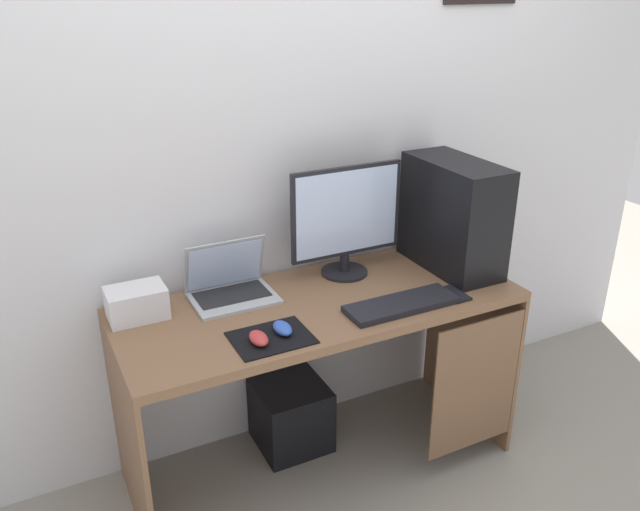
{
  "coord_description": "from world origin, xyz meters",
  "views": [
    {
      "loc": [
        -0.95,
        -1.88,
        1.84
      ],
      "look_at": [
        0.0,
        0.0,
        0.93
      ],
      "focal_mm": 36.19,
      "sensor_mm": 36.0,
      "label": 1
    }
  ],
  "objects_px": {
    "keyboard": "(401,304)",
    "mouse_left": "(283,328)",
    "projector": "(137,303)",
    "mouse_right": "(259,338)",
    "cell_phone": "(454,294)",
    "monitor": "(346,220)",
    "pc_tower": "(453,215)",
    "laptop": "(231,286)",
    "subwoofer": "(291,415)"
  },
  "relations": [
    {
      "from": "laptop",
      "to": "projector",
      "type": "relative_size",
      "value": 1.52
    },
    {
      "from": "pc_tower",
      "to": "mouse_right",
      "type": "bearing_deg",
      "value": -166.39
    },
    {
      "from": "monitor",
      "to": "subwoofer",
      "type": "xyz_separation_m",
      "value": [
        -0.25,
        0.0,
        -0.84
      ]
    },
    {
      "from": "mouse_left",
      "to": "cell_phone",
      "type": "height_order",
      "value": "mouse_left"
    },
    {
      "from": "laptop",
      "to": "cell_phone",
      "type": "bearing_deg",
      "value": -26.08
    },
    {
      "from": "monitor",
      "to": "mouse_left",
      "type": "xyz_separation_m",
      "value": [
        -0.42,
        -0.32,
        -0.21
      ]
    },
    {
      "from": "mouse_right",
      "to": "subwoofer",
      "type": "bearing_deg",
      "value": 53.37
    },
    {
      "from": "keyboard",
      "to": "mouse_left",
      "type": "xyz_separation_m",
      "value": [
        -0.46,
        0.02,
        0.01
      ]
    },
    {
      "from": "pc_tower",
      "to": "keyboard",
      "type": "bearing_deg",
      "value": -149.77
    },
    {
      "from": "laptop",
      "to": "projector",
      "type": "xyz_separation_m",
      "value": [
        -0.34,
        -0.0,
        0.01
      ]
    },
    {
      "from": "monitor",
      "to": "keyboard",
      "type": "height_order",
      "value": "monitor"
    },
    {
      "from": "pc_tower",
      "to": "projector",
      "type": "bearing_deg",
      "value": 173.76
    },
    {
      "from": "monitor",
      "to": "laptop",
      "type": "height_order",
      "value": "monitor"
    },
    {
      "from": "projector",
      "to": "subwoofer",
      "type": "xyz_separation_m",
      "value": [
        0.57,
        -0.01,
        -0.66
      ]
    },
    {
      "from": "mouse_left",
      "to": "cell_phone",
      "type": "distance_m",
      "value": 0.69
    },
    {
      "from": "cell_phone",
      "to": "subwoofer",
      "type": "distance_m",
      "value": 0.88
    },
    {
      "from": "projector",
      "to": "subwoofer",
      "type": "height_order",
      "value": "projector"
    },
    {
      "from": "projector",
      "to": "mouse_right",
      "type": "distance_m",
      "value": 0.48
    },
    {
      "from": "laptop",
      "to": "subwoofer",
      "type": "bearing_deg",
      "value": -3.31
    },
    {
      "from": "pc_tower",
      "to": "cell_phone",
      "type": "relative_size",
      "value": 3.5
    },
    {
      "from": "keyboard",
      "to": "subwoofer",
      "type": "distance_m",
      "value": 0.77
    },
    {
      "from": "monitor",
      "to": "cell_phone",
      "type": "bearing_deg",
      "value": -52.03
    },
    {
      "from": "mouse_right",
      "to": "monitor",
      "type": "bearing_deg",
      "value": 34.19
    },
    {
      "from": "laptop",
      "to": "keyboard",
      "type": "distance_m",
      "value": 0.63
    },
    {
      "from": "keyboard",
      "to": "cell_phone",
      "type": "distance_m",
      "value": 0.23
    },
    {
      "from": "projector",
      "to": "mouse_left",
      "type": "relative_size",
      "value": 2.08
    },
    {
      "from": "mouse_left",
      "to": "mouse_right",
      "type": "height_order",
      "value": "same"
    },
    {
      "from": "subwoofer",
      "to": "keyboard",
      "type": "bearing_deg",
      "value": -49.93
    },
    {
      "from": "projector",
      "to": "mouse_left",
      "type": "xyz_separation_m",
      "value": [
        0.4,
        -0.34,
        -0.03
      ]
    },
    {
      "from": "laptop",
      "to": "mouse_right",
      "type": "bearing_deg",
      "value": -95.42
    },
    {
      "from": "pc_tower",
      "to": "mouse_right",
      "type": "height_order",
      "value": "pc_tower"
    },
    {
      "from": "mouse_right",
      "to": "mouse_left",
      "type": "bearing_deg",
      "value": 14.74
    },
    {
      "from": "cell_phone",
      "to": "subwoofer",
      "type": "bearing_deg",
      "value": 145.9
    },
    {
      "from": "pc_tower",
      "to": "mouse_left",
      "type": "xyz_separation_m",
      "value": [
        -0.83,
        -0.2,
        -0.2
      ]
    },
    {
      "from": "monitor",
      "to": "subwoofer",
      "type": "bearing_deg",
      "value": 178.97
    },
    {
      "from": "mouse_left",
      "to": "subwoofer",
      "type": "relative_size",
      "value": 0.34
    },
    {
      "from": "cell_phone",
      "to": "laptop",
      "type": "bearing_deg",
      "value": 153.92
    },
    {
      "from": "mouse_right",
      "to": "cell_phone",
      "type": "relative_size",
      "value": 0.74
    },
    {
      "from": "monitor",
      "to": "pc_tower",
      "type": "bearing_deg",
      "value": -16.14
    },
    {
      "from": "laptop",
      "to": "monitor",
      "type": "bearing_deg",
      "value": -2.12
    },
    {
      "from": "keyboard",
      "to": "mouse_right",
      "type": "bearing_deg",
      "value": -179.48
    },
    {
      "from": "pc_tower",
      "to": "keyboard",
      "type": "relative_size",
      "value": 1.08
    },
    {
      "from": "mouse_left",
      "to": "monitor",
      "type": "bearing_deg",
      "value": 37.77
    },
    {
      "from": "projector",
      "to": "mouse_right",
      "type": "xyz_separation_m",
      "value": [
        0.31,
        -0.36,
        -0.03
      ]
    },
    {
      "from": "mouse_right",
      "to": "cell_phone",
      "type": "bearing_deg",
      "value": -0.11
    },
    {
      "from": "monitor",
      "to": "cell_phone",
      "type": "distance_m",
      "value": 0.5
    },
    {
      "from": "projector",
      "to": "keyboard",
      "type": "distance_m",
      "value": 0.93
    },
    {
      "from": "cell_phone",
      "to": "monitor",
      "type": "bearing_deg",
      "value": 127.97
    },
    {
      "from": "projector",
      "to": "cell_phone",
      "type": "relative_size",
      "value": 1.54
    },
    {
      "from": "keyboard",
      "to": "pc_tower",
      "type": "bearing_deg",
      "value": 30.23
    }
  ]
}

